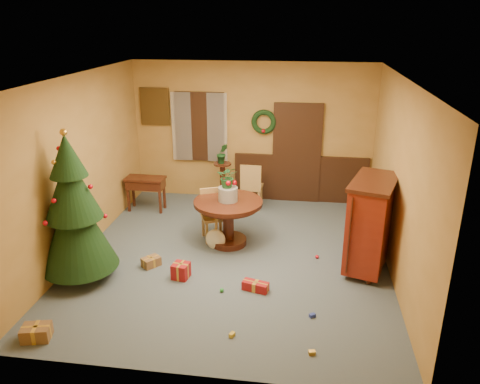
% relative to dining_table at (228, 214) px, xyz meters
% --- Properties ---
extents(room_envelope, '(5.50, 5.50, 5.50)m').
position_rel_dining_table_xyz_m(room_envelope, '(0.34, 2.23, 0.55)').
color(room_envelope, '#3B4657').
rests_on(room_envelope, ground).
extents(dining_table, '(1.17, 1.17, 0.81)m').
position_rel_dining_table_xyz_m(dining_table, '(0.00, 0.00, 0.00)').
color(dining_table, black).
rests_on(dining_table, floor).
extents(urn, '(0.33, 0.33, 0.24)m').
position_rel_dining_table_xyz_m(urn, '(0.00, -0.00, 0.36)').
color(urn, slate).
rests_on(urn, dining_table).
extents(centerpiece_plant, '(0.34, 0.29, 0.37)m').
position_rel_dining_table_xyz_m(centerpiece_plant, '(0.00, -0.00, 0.67)').
color(centerpiece_plant, '#1E4C23').
rests_on(centerpiece_plant, urn).
extents(chair_near, '(0.52, 0.52, 0.91)m').
position_rel_dining_table_xyz_m(chair_near, '(-0.32, 0.22, -0.08)').
color(chair_near, '#A57B42').
rests_on(chair_near, floor).
extents(chair_far, '(0.43, 0.43, 0.97)m').
position_rel_dining_table_xyz_m(chair_far, '(0.21, 1.63, -0.04)').
color(chair_far, '#A57B42').
rests_on(chair_far, floor).
extents(guitar, '(0.46, 0.59, 0.78)m').
position_rel_dining_table_xyz_m(guitar, '(-0.19, -0.20, -0.17)').
color(guitar, '#F6F0CD').
rests_on(guitar, floor).
extents(plant_stand, '(0.36, 0.36, 0.92)m').
position_rel_dining_table_xyz_m(plant_stand, '(-0.41, 1.75, 0.01)').
color(plant_stand, black).
rests_on(plant_stand, floor).
extents(stand_plant, '(0.28, 0.26, 0.41)m').
position_rel_dining_table_xyz_m(stand_plant, '(-0.41, 1.75, 0.56)').
color(stand_plant, '#19471E').
rests_on(stand_plant, plant_stand).
extents(christmas_tree, '(1.12, 1.12, 2.31)m').
position_rel_dining_table_xyz_m(christmas_tree, '(-2.01, -1.43, 0.53)').
color(christmas_tree, '#382111').
rests_on(christmas_tree, floor).
extents(writing_desk, '(0.79, 0.40, 0.70)m').
position_rel_dining_table_xyz_m(writing_desk, '(-1.90, 1.28, -0.04)').
color(writing_desk, black).
rests_on(writing_desk, floor).
extents(sideboard, '(0.92, 1.28, 1.47)m').
position_rel_dining_table_xyz_m(sideboard, '(2.29, -0.53, 0.22)').
color(sideboard, '#59120A').
rests_on(sideboard, floor).
extents(gift_a, '(0.38, 0.32, 0.18)m').
position_rel_dining_table_xyz_m(gift_a, '(-1.92, -2.87, -0.48)').
color(gift_a, brown).
rests_on(gift_a, floor).
extents(gift_b, '(0.27, 0.27, 0.24)m').
position_rel_dining_table_xyz_m(gift_b, '(-0.53, -1.22, -0.45)').
color(gift_b, maroon).
rests_on(gift_b, floor).
extents(gift_c, '(0.32, 0.33, 0.15)m').
position_rel_dining_table_xyz_m(gift_c, '(-1.09, -0.94, -0.49)').
color(gift_c, brown).
rests_on(gift_c, floor).
extents(gift_d, '(0.40, 0.25, 0.14)m').
position_rel_dining_table_xyz_m(gift_d, '(0.63, -1.41, -0.50)').
color(gift_d, maroon).
rests_on(gift_d, floor).
extents(toy_a, '(0.09, 0.09, 0.05)m').
position_rel_dining_table_xyz_m(toy_a, '(1.44, -1.95, -0.54)').
color(toy_a, '#24349C').
rests_on(toy_a, floor).
extents(toy_b, '(0.06, 0.06, 0.06)m').
position_rel_dining_table_xyz_m(toy_b, '(0.15, -1.53, -0.53)').
color(toy_b, green).
rests_on(toy_b, floor).
extents(toy_c, '(0.08, 0.09, 0.05)m').
position_rel_dining_table_xyz_m(toy_c, '(0.45, -2.50, -0.54)').
color(toy_c, gold).
rests_on(toy_c, floor).
extents(toy_d, '(0.06, 0.06, 0.06)m').
position_rel_dining_table_xyz_m(toy_d, '(1.53, -0.33, -0.53)').
color(toy_d, red).
rests_on(toy_d, floor).
extents(toy_e, '(0.09, 0.07, 0.05)m').
position_rel_dining_table_xyz_m(toy_e, '(1.44, -2.69, -0.54)').
color(toy_e, gold).
rests_on(toy_e, floor).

